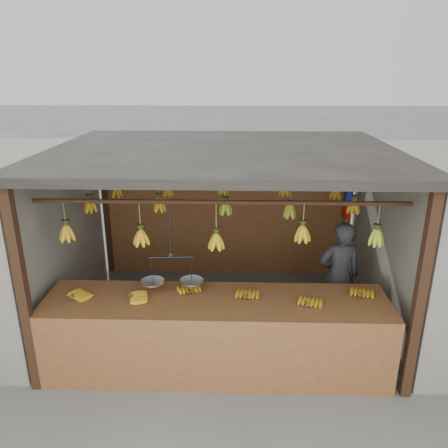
{
  "coord_description": "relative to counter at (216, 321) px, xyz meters",
  "views": [
    {
      "loc": [
        0.17,
        -5.4,
        3.3
      ],
      "look_at": [
        0.0,
        0.3,
        1.3
      ],
      "focal_mm": 35.0,
      "sensor_mm": 36.0,
      "label": 1
    }
  ],
  "objects": [
    {
      "name": "bag_bundles",
      "position": [
        1.99,
        2.59,
        0.29
      ],
      "size": [
        0.08,
        0.26,
        1.3
      ],
      "color": "#1426BF",
      "rests_on": "ground"
    },
    {
      "name": "stall",
      "position": [
        0.05,
        1.57,
        1.26
      ],
      "size": [
        4.3,
        3.3,
        2.4
      ],
      "color": "black",
      "rests_on": "ground"
    },
    {
      "name": "ground",
      "position": [
        0.05,
        1.24,
        -0.71
      ],
      "size": [
        80.0,
        80.0,
        0.0
      ],
      "primitive_type": "plane",
      "color": "#5B5B57"
    },
    {
      "name": "balance_scale",
      "position": [
        -0.5,
        0.24,
        0.41
      ],
      "size": [
        0.69,
        0.29,
        0.95
      ],
      "color": "black",
      "rests_on": "ground"
    },
    {
      "name": "hanging_bananas",
      "position": [
        0.04,
        1.23,
        0.9
      ],
      "size": [
        3.58,
        2.21,
        0.38
      ],
      "color": "#B88313",
      "rests_on": "ground"
    },
    {
      "name": "vendor",
      "position": [
        1.57,
        1.04,
        0.04
      ],
      "size": [
        0.59,
        0.42,
        1.52
      ],
      "primitive_type": "imported",
      "rotation": [
        0.0,
        0.0,
        3.25
      ],
      "color": "#262628",
      "rests_on": "ground"
    },
    {
      "name": "counter",
      "position": [
        0.0,
        0.0,
        0.0
      ],
      "size": [
        3.86,
        0.88,
        0.96
      ],
      "color": "brown",
      "rests_on": "ground"
    }
  ]
}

